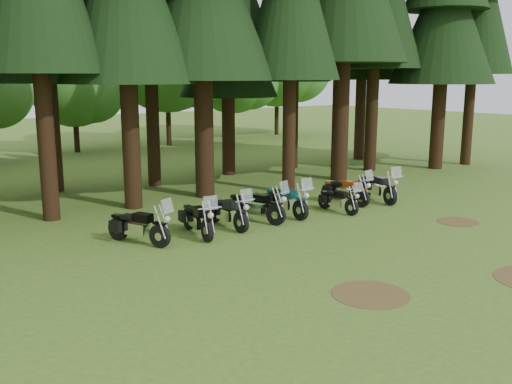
% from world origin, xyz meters
% --- Properties ---
extents(ground, '(120.00, 120.00, 0.00)m').
position_xyz_m(ground, '(0.00, 0.00, 0.00)').
color(ground, '#3D5F21').
rests_on(ground, ground).
extents(pine_back_4, '(4.94, 4.94, 13.78)m').
position_xyz_m(pine_back_4, '(4.04, 13.25, 8.25)').
color(pine_back_4, '#311E10').
rests_on(pine_back_4, ground).
extents(decid_4, '(5.93, 5.76, 7.41)m').
position_xyz_m(decid_4, '(1.58, 26.32, 4.37)').
color(decid_4, '#311E10').
rests_on(decid_4, ground).
extents(decid_5, '(8.45, 8.21, 10.56)m').
position_xyz_m(decid_5, '(8.29, 25.71, 6.23)').
color(decid_5, '#311E10').
rests_on(decid_5, ground).
extents(decid_6, '(7.06, 6.86, 8.82)m').
position_xyz_m(decid_6, '(14.85, 27.01, 5.20)').
color(decid_6, '#311E10').
rests_on(decid_6, ground).
extents(decid_7, '(8.44, 8.20, 10.55)m').
position_xyz_m(decid_7, '(19.46, 26.83, 6.22)').
color(decid_7, '#311E10').
rests_on(decid_7, ground).
extents(dirt_patch_0, '(1.80, 1.80, 0.01)m').
position_xyz_m(dirt_patch_0, '(-3.00, -2.00, 0.01)').
color(dirt_patch_0, '#4C3D1E').
rests_on(dirt_patch_0, ground).
extents(dirt_patch_1, '(1.40, 1.40, 0.01)m').
position_xyz_m(dirt_patch_1, '(4.50, 0.50, 0.01)').
color(dirt_patch_1, '#4C3D1E').
rests_on(dirt_patch_1, ground).
extents(motorcycle_0, '(1.13, 2.31, 1.49)m').
position_xyz_m(motorcycle_0, '(-5.26, 4.97, 0.50)').
color(motorcycle_0, black).
rests_on(motorcycle_0, ground).
extents(motorcycle_1, '(0.75, 2.34, 1.47)m').
position_xyz_m(motorcycle_1, '(-3.40, 4.65, 0.49)').
color(motorcycle_1, black).
rests_on(motorcycle_1, ground).
extents(motorcycle_2, '(0.44, 2.33, 1.47)m').
position_xyz_m(motorcycle_2, '(-2.12, 4.84, 0.49)').
color(motorcycle_2, black).
rests_on(motorcycle_2, ground).
extents(motorcycle_3, '(0.97, 2.43, 1.54)m').
position_xyz_m(motorcycle_3, '(-0.89, 4.85, 0.52)').
color(motorcycle_3, black).
rests_on(motorcycle_3, ground).
extents(motorcycle_4, '(0.49, 2.44, 1.53)m').
position_xyz_m(motorcycle_4, '(0.49, 4.87, 0.51)').
color(motorcycle_4, black).
rests_on(motorcycle_4, ground).
extents(motorcycle_5, '(0.37, 1.98, 1.25)m').
position_xyz_m(motorcycle_5, '(2.35, 4.08, 0.42)').
color(motorcycle_5, black).
rests_on(motorcycle_5, ground).
extents(motorcycle_6, '(0.51, 2.34, 1.47)m').
position_xyz_m(motorcycle_6, '(3.57, 4.86, 0.49)').
color(motorcycle_6, black).
rests_on(motorcycle_6, ground).
extents(motorcycle_7, '(0.98, 2.46, 1.56)m').
position_xyz_m(motorcycle_7, '(5.00, 4.42, 0.52)').
color(motorcycle_7, black).
rests_on(motorcycle_7, ground).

